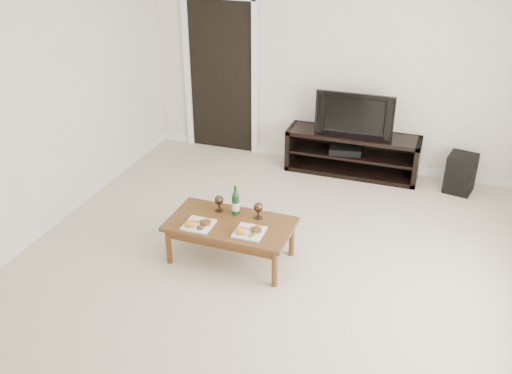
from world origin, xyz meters
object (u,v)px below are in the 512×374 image
object	(u,v)px
subwoofer	(461,173)
coffee_table	(231,241)
media_console	(352,154)
television	(356,113)

from	to	relation	value
subwoofer	coffee_table	size ratio (longest dim) A/B	0.39
media_console	television	size ratio (longest dim) A/B	1.73
subwoofer	media_console	bearing A→B (deg)	-171.00
media_console	subwoofer	size ratio (longest dim) A/B	3.52
subwoofer	coffee_table	bearing A→B (deg)	-120.77
television	coffee_table	xyz separation A→B (m)	(-0.76, -2.33, -0.62)
television	subwoofer	xyz separation A→B (m)	(1.34, -0.07, -0.59)
subwoofer	coffee_table	world-z (taller)	subwoofer
media_console	television	bearing A→B (deg)	180.00
television	media_console	bearing A→B (deg)	-0.77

